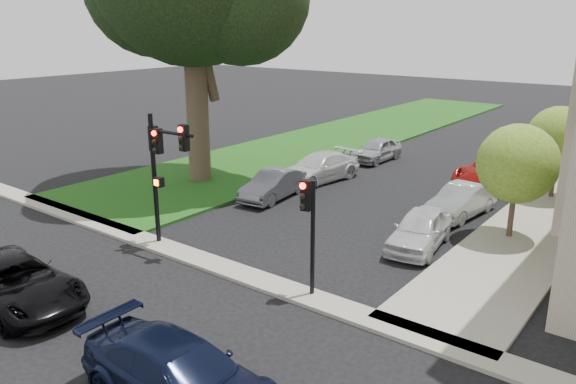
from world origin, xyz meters
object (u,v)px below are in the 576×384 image
Objects in this scene: car_parked_0 at (420,230)px; car_parked_4 at (561,132)px; traffic_signal_secondary at (309,216)px; car_parked_2 at (497,170)px; car_parked_5 at (273,185)px; car_parked_7 at (377,150)px; small_tree_a at (517,164)px; car_cross_far at (180,376)px; small_tree_b at (559,138)px; car_parked_6 at (319,167)px; car_parked_1 at (461,201)px; car_parked_3 at (534,147)px; car_cross_near at (15,283)px; traffic_signal_main at (161,157)px.

car_parked_0 is 0.84× the size of car_parked_4.
traffic_signal_secondary is 0.64× the size of car_parked_2.
car_parked_7 is (0.17, 9.43, 0.01)m from car_parked_5.
car_parked_2 is (-2.71, 6.94, -2.10)m from small_tree_a.
car_cross_far is 11.13m from car_parked_0.
small_tree_b is (0.00, 6.26, -0.05)m from small_tree_a.
traffic_signal_secondary reaches higher than car_cross_far.
traffic_signal_secondary is at bearing -51.29° from car_parked_5.
car_parked_6 is (-10.17, 2.30, -2.17)m from small_tree_a.
car_parked_3 is (-0.33, 12.23, 0.14)m from car_parked_1.
car_parked_1 is (-2.41, 1.40, -2.22)m from small_tree_a.
car_cross_near is 13.16m from car_parked_0.
small_tree_a is 0.91× the size of traffic_signal_main.
small_tree_a is 8.94m from traffic_signal_secondary.
car_parked_7 is (-7.66, 10.81, -0.01)m from car_parked_0.
car_cross_near is at bearing -89.16° from traffic_signal_main.
traffic_signal_main is at bearing 179.66° from traffic_signal_secondary.
small_tree_b is 22.35m from car_cross_near.
car_cross_near reaches higher than car_parked_1.
traffic_signal_main is at bearing -92.02° from car_parked_5.
car_parked_7 is at bearing 145.21° from car_parked_1.
car_parked_4 is 1.22× the size of car_parked_7.
traffic_signal_main is (-9.62, -8.27, 0.41)m from small_tree_a.
car_cross_near is 1.06× the size of car_parked_4.
car_parked_2 is (-0.18, 20.92, 0.06)m from car_cross_far.
car_cross_far is at bearing -56.10° from car_parked_6.
traffic_signal_main is 23.09m from car_parked_3.
small_tree_b reaches higher than car_parked_1.
traffic_signal_secondary reaches higher than car_parked_6.
small_tree_b is 10.34m from car_parked_7.
small_tree_b is at bearing -7.82° from car_cross_far.
traffic_signal_main is 29.60m from car_parked_4.
car_parked_7 is (-9.97, 7.96, -2.22)m from small_tree_a.
small_tree_b is at bearing -23.77° from car_cross_near.
car_parked_5 is at bearing 30.62° from car_cross_far.
car_parked_5 is at bearing 4.39° from car_cross_near.
car_parked_3 is at bearing 39.41° from car_parked_7.
car_parked_0 is at bearing -16.32° from car_parked_5.
small_tree_a reaches higher than traffic_signal_secondary.
car_parked_4 is 14.40m from car_parked_7.
car_parked_0 is at bearing -104.21° from small_tree_b.
car_parked_2 is at bearing 87.80° from traffic_signal_secondary.
traffic_signal_main is at bearing -78.29° from car_parked_6.
car_parked_4 is (6.90, 28.67, -2.61)m from traffic_signal_main.
car_parked_2 reaches higher than car_parked_6.
car_parked_0 is 9.80m from car_parked_2.
traffic_signal_secondary is at bearing -48.29° from car_parked_6.
car_cross_far is at bearing -69.96° from car_parked_7.
car_cross_far is at bearing -84.26° from car_parked_4.
small_tree_a is 1.09× the size of car_parked_0.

